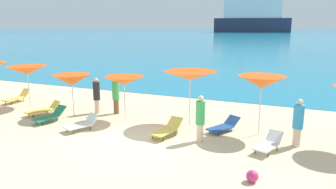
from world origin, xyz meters
name	(u,v)px	position (x,y,z in m)	size (l,w,h in m)	color
ground_plane	(208,93)	(0.00, 10.00, -0.15)	(50.00, 100.00, 0.30)	beige
ocean_water	(295,32)	(0.00, 227.46, 0.01)	(650.00, 440.00, 0.02)	teal
umbrella_1	(27,70)	(-7.60, 2.08, 1.99)	(2.13, 2.13, 2.22)	silver
umbrella_2	(72,80)	(-4.31, 1.64, 1.77)	(1.84, 1.84, 2.04)	silver
umbrella_3	(124,81)	(-1.66, 2.00, 1.86)	(1.83, 1.83, 2.06)	silver
umbrella_4	(190,76)	(1.31, 2.50, 2.20)	(2.48, 2.48, 2.39)	silver
umbrella_5	(262,82)	(4.29, 2.34, 2.15)	(1.85, 1.85, 2.40)	silver
lounge_chair_0	(269,143)	(4.82, 0.76, 0.28)	(0.95, 1.50, 0.60)	white
lounge_chair_1	(44,109)	(-5.83, 1.23, 0.26)	(1.16, 1.73, 0.59)	#D8BF4C
lounge_chair_4	(167,129)	(0.96, 0.80, 0.29)	(0.88, 1.69, 0.61)	#D8BF4C
lounge_chair_5	(224,126)	(2.90, 2.23, 0.24)	(1.20, 1.66, 0.53)	#1E478C
lounge_chair_7	(17,97)	(-9.13, 2.63, 0.29)	(0.54, 1.63, 0.66)	#D8BF4C
lounge_chair_8	(82,124)	(-2.61, 0.09, 0.27)	(1.12, 1.49, 0.61)	white
lounge_chair_9	(50,116)	(-4.70, 0.48, 0.28)	(0.79, 1.62, 0.61)	#268C66
beachgoer_1	(200,118)	(2.35, 0.73, 0.94)	(0.35, 0.35, 1.78)	beige
beachgoer_2	(116,94)	(-2.63, 2.79, 0.99)	(0.35, 0.35, 1.86)	brown
beachgoer_3	(298,122)	(5.71, 1.66, 0.92)	(0.37, 0.37, 1.75)	beige
beachgoer_4	(97,95)	(-3.56, 2.50, 0.95)	(0.34, 0.34, 1.79)	beige
beach_ball	(252,176)	(4.64, -1.73, 0.17)	(0.35, 0.35, 0.35)	#D83372
cruise_ship	(252,18)	(-25.84, 199.68, 8.95)	(47.89, 18.82, 23.18)	#262D47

